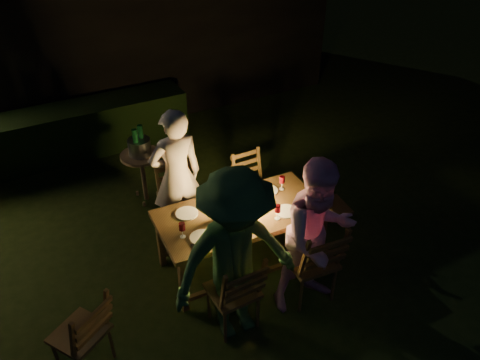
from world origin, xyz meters
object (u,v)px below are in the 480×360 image
chair_spare (84,345)px  chair_near_right (310,273)px  chair_far_right (253,197)px  person_opp_right (318,237)px  person_house_side (177,177)px  bottle_table (220,208)px  side_table (141,160)px  person_opp_left (236,259)px  chair_end (329,216)px  bottle_bucket_a (136,146)px  dining_table (241,217)px  lantern (243,197)px  chair_near_left (234,303)px  bottle_bucket_b (142,141)px  ice_bucket (139,147)px  chair_far_left (181,216)px

chair_spare → chair_near_right: bearing=-38.9°
chair_far_right → person_opp_right: person_opp_right is taller
chair_near_right → person_house_side: bearing=122.2°
chair_near_right → bottle_table: size_ratio=3.88×
person_opp_right → bottle_table: 1.08m
chair_far_right → person_house_side: size_ratio=0.53×
chair_near_right → side_table: 2.76m
person_opp_left → side_table: 2.58m
chair_end → bottle_bucket_a: bottle_bucket_a is taller
person_opp_left → bottle_bucket_a: 2.53m
chair_near_right → person_opp_right: 0.55m
chair_far_right → side_table: 1.58m
dining_table → bottle_bucket_a: 1.84m
bottle_table → chair_spare: bearing=-162.4°
chair_end → lantern: lantern is taller
chair_near_left → chair_end: chair_near_left is taller
person_house_side → person_opp_left: (-0.09, -1.64, 0.08)m
dining_table → person_opp_right: (0.41, -0.84, 0.18)m
person_house_side → chair_far_right: bearing=177.1°
bottle_bucket_a → bottle_bucket_b: size_ratio=1.00×
person_opp_left → chair_near_left: bearing=88.2°
chair_end → lantern: (-1.18, 0.11, 0.65)m
person_opp_right → bottle_table: size_ratio=6.24×
person_opp_left → ice_bucket: bearing=94.4°
dining_table → chair_far_left: (-0.41, 0.79, -0.39)m
dining_table → side_table: (-0.55, 1.77, -0.04)m
chair_far_right → person_house_side: bearing=-6.5°
chair_near_left → chair_near_right: chair_near_right is taller
person_opp_left → bottle_bucket_b: (-0.01, 2.61, -0.05)m
person_opp_right → bottle_bucket_b: (-0.91, 2.65, 0.02)m
side_table → person_house_side: bearing=-81.0°
chair_near_left → chair_near_right: (0.90, -0.05, 0.02)m
chair_end → person_opp_left: bearing=-60.0°
ice_bucket → chair_end: bearing=-45.8°
person_house_side → bottle_bucket_a: 0.91m
lantern → chair_end: bearing=-5.4°
lantern → person_opp_right: bearing=-68.4°
chair_near_left → ice_bucket: size_ratio=3.40×
person_opp_left → bottle_table: (0.24, 0.81, -0.04)m
person_house_side → bottle_bucket_a: person_house_side is taller
dining_table → chair_near_right: size_ratio=1.73×
chair_near_left → chair_far_right: chair_near_left is taller
chair_near_left → bottle_table: (0.24, 0.76, 0.60)m
dining_table → chair_spare: size_ratio=1.92×
dining_table → lantern: (0.05, 0.05, 0.23)m
chair_near_left → lantern: size_ratio=2.91×
bottle_table → person_opp_right: bearing=-52.6°
bottle_bucket_b → chair_near_left: bearing=-89.7°
ice_bucket → chair_far_left: bearing=-81.6°
chair_near_right → bottle_table: bearing=134.9°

